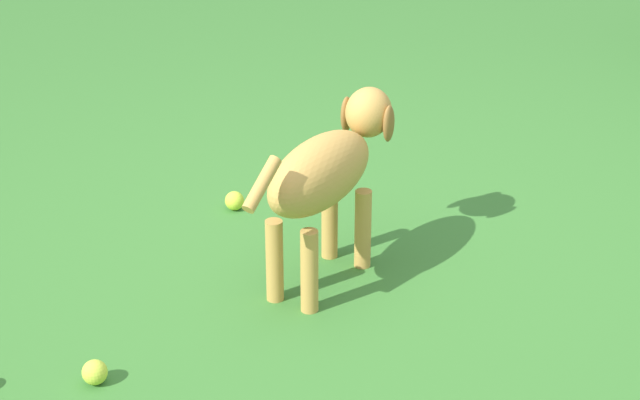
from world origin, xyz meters
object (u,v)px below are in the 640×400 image
Objects in this scene: tennis_ball_1 at (234,201)px; tennis_ball_2 at (319,154)px; dog at (328,170)px; tennis_ball_3 at (95,372)px.

tennis_ball_2 is (-0.35, -0.36, 0.00)m from tennis_ball_1.
dog reaches higher than tennis_ball_2.
dog reaches higher than tennis_ball_3.
tennis_ball_3 is (0.68, 0.45, -0.32)m from dog.
tennis_ball_1 and tennis_ball_2 have the same top height.
tennis_ball_2 is at bearing -121.48° from tennis_ball_3.
tennis_ball_1 is 0.50m from tennis_ball_2.
dog is 9.35× the size of tennis_ball_3.
tennis_ball_2 and tennis_ball_3 have the same top height.
tennis_ball_2 is at bearing 33.37° from dog.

